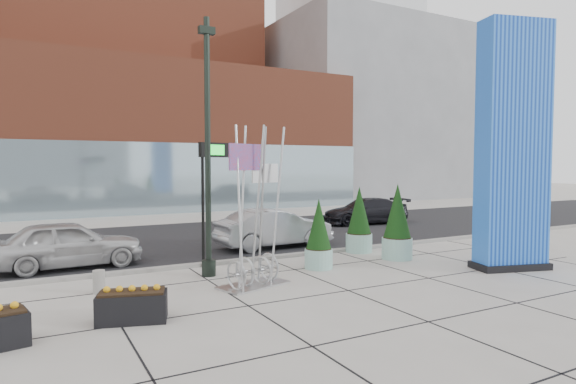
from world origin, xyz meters
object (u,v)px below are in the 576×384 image
public_art_sculpture (254,244)px  blue_pylon (513,151)px  car_white_west (68,244)px  lamp_post (208,172)px  car_silver_mid (274,228)px  concrete_bollard (99,282)px  overhead_street_sign (223,160)px

public_art_sculpture → blue_pylon: bearing=-29.9°
public_art_sculpture → car_white_west: 6.77m
lamp_post → public_art_sculpture: (0.71, -1.81, -2.04)m
car_white_west → car_silver_mid: 7.88m
concrete_bollard → car_silver_mid: bearing=29.1°
blue_pylon → lamp_post: size_ratio=1.03×
public_art_sculpture → car_silver_mid: (3.41, 5.39, -0.40)m
blue_pylon → car_silver_mid: (-5.01, 7.42, -3.12)m
blue_pylon → car_white_west: 15.04m
public_art_sculpture → concrete_bollard: bearing=145.9°
overhead_street_sign → car_silver_mid: size_ratio=0.86×
blue_pylon → public_art_sculpture: size_ratio=1.77×
blue_pylon → overhead_street_sign: (-8.16, 5.10, -0.31)m
public_art_sculpture → overhead_street_sign: bearing=68.9°
public_art_sculpture → overhead_street_sign: size_ratio=1.09×
public_art_sculpture → car_white_west: (-4.47, 5.08, -0.40)m
lamp_post → car_silver_mid: 5.97m
concrete_bollard → car_silver_mid: (7.40, 4.12, 0.50)m
car_white_west → lamp_post: bearing=-133.3°
public_art_sculpture → concrete_bollard: 4.29m
car_white_west → overhead_street_sign: bearing=-115.3°
lamp_post → overhead_street_sign: bearing=52.5°
overhead_street_sign → concrete_bollard: bearing=-175.0°
blue_pylon → concrete_bollard: blue_pylon is taller
lamp_post → concrete_bollard: 4.44m
blue_pylon → public_art_sculpture: blue_pylon is taller
blue_pylon → concrete_bollard: 13.34m
blue_pylon → overhead_street_sign: blue_pylon is taller
blue_pylon → lamp_post: 9.93m
lamp_post → car_white_west: lamp_post is taller
lamp_post → car_silver_mid: lamp_post is taller
overhead_street_sign → blue_pylon: bearing=-49.9°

